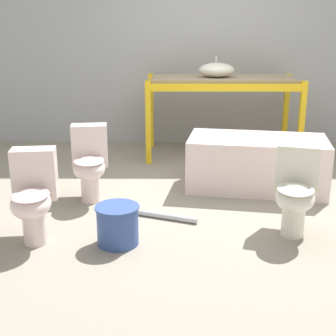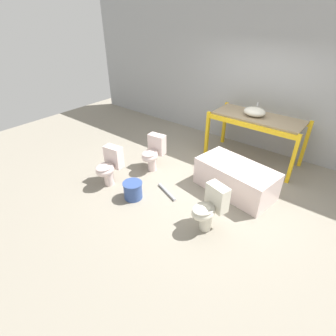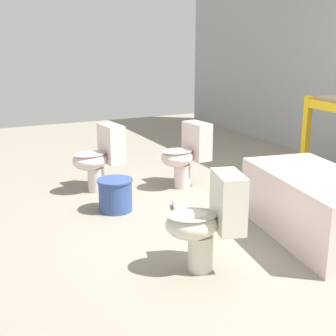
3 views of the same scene
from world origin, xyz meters
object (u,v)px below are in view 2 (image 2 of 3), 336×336
at_px(bathtub_main, 236,177).
at_px(toilet_near, 209,207).
at_px(toilet_extra, 109,165).
at_px(bucket_white, 133,190).
at_px(toilet_far, 153,152).
at_px(sink_basin, 255,112).

xyz_separation_m(bathtub_main, toilet_near, (0.12, -1.15, 0.08)).
distance_m(bathtub_main, toilet_extra, 2.41).
height_order(toilet_near, bucket_white, toilet_near).
xyz_separation_m(bathtub_main, toilet_far, (-1.73, -0.35, 0.08)).
bearing_deg(toilet_extra, bathtub_main, 25.80).
relative_size(bathtub_main, toilet_extra, 2.08).
bearing_deg(bathtub_main, toilet_extra, -137.94).
height_order(sink_basin, toilet_extra, sink_basin).
relative_size(bathtub_main, toilet_far, 2.08).
distance_m(sink_basin, bucket_white, 3.00).
xyz_separation_m(sink_basin, toilet_far, (-1.40, -1.65, -0.73)).
bearing_deg(sink_basin, toilet_near, -79.63).
bearing_deg(toilet_near, toilet_far, 172.56).
bearing_deg(toilet_extra, bucket_white, -12.00).
height_order(sink_basin, bathtub_main, sink_basin).
height_order(bathtub_main, bucket_white, bathtub_main).
height_order(toilet_near, toilet_extra, same).
bearing_deg(toilet_extra, toilet_near, -2.88).
distance_m(toilet_near, toilet_extra, 2.15).
relative_size(toilet_near, toilet_extra, 1.00).
bearing_deg(toilet_far, bathtub_main, 4.85).
height_order(toilet_extra, bucket_white, toilet_extra).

